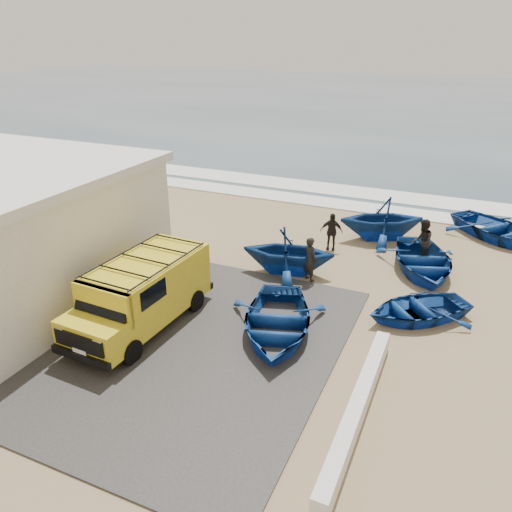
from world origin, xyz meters
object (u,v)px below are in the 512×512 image
(boat_near_left, at_px, (276,322))
(fisherman_back, at_px, (331,231))
(boat_near_right, at_px, (417,309))
(boat_far_left, at_px, (382,218))
(fisherman_middle, at_px, (422,242))
(boat_mid_left, at_px, (288,251))
(boat_far_right, at_px, (499,229))
(fisherman_front, at_px, (310,259))
(parapet, at_px, (358,408))
(van, at_px, (142,292))
(boat_mid_right, at_px, (422,261))

(boat_near_left, height_order, fisherman_back, fisherman_back)
(boat_near_right, relative_size, fisherman_back, 2.16)
(boat_far_left, relative_size, fisherman_middle, 2.01)
(boat_near_left, bearing_deg, fisherman_back, 75.12)
(boat_mid_left, bearing_deg, fisherman_middle, -68.15)
(boat_near_left, relative_size, boat_mid_left, 1.25)
(boat_mid_left, distance_m, boat_far_right, 9.80)
(boat_near_left, bearing_deg, boat_far_right, 43.54)
(boat_near_right, xyz_separation_m, fisherman_front, (-3.89, 1.17, 0.47))
(fisherman_middle, distance_m, fisherman_back, 3.53)
(boat_near_left, xyz_separation_m, boat_near_right, (3.67, 2.60, -0.09))
(boat_far_right, bearing_deg, fisherman_front, 178.35)
(boat_near_left, relative_size, fisherman_back, 2.70)
(parapet, relative_size, boat_far_left, 1.70)
(boat_far_left, bearing_deg, van, -54.21)
(boat_mid_left, bearing_deg, van, 140.28)
(boat_near_left, xyz_separation_m, boat_mid_left, (-1.13, 3.99, 0.45))
(fisherman_front, distance_m, fisherman_middle, 4.64)
(boat_mid_right, bearing_deg, fisherman_front, -165.18)
(van, height_order, boat_far_left, van)
(boat_near_right, height_order, fisherman_middle, fisherman_middle)
(van, height_order, boat_mid_right, van)
(boat_mid_right, bearing_deg, boat_far_right, 42.32)
(parapet, height_order, fisherman_back, fisherman_back)
(van, bearing_deg, boat_mid_left, 64.98)
(fisherman_front, bearing_deg, boat_mid_left, 19.14)
(parapet, distance_m, boat_mid_right, 8.63)
(van, xyz_separation_m, boat_near_right, (7.50, 3.72, -0.79))
(fisherman_middle, bearing_deg, boat_mid_left, -60.34)
(boat_mid_left, bearing_deg, boat_mid_right, -76.32)
(boat_mid_right, bearing_deg, parapet, -110.93)
(van, height_order, fisherman_middle, van)
(fisherman_front, relative_size, fisherman_middle, 0.93)
(boat_near_left, bearing_deg, fisherman_front, 75.90)
(parapet, height_order, fisherman_middle, fisherman_middle)
(parapet, relative_size, fisherman_back, 3.88)
(boat_far_left, xyz_separation_m, boat_far_right, (4.62, 2.03, -0.48))
(boat_far_right, bearing_deg, boat_far_left, 153.58)
(boat_far_left, xyz_separation_m, fisherman_back, (-1.64, -1.95, -0.16))
(boat_near_left, xyz_separation_m, boat_far_right, (5.95, 10.76, 0.02))
(van, height_order, fisherman_back, van)
(boat_mid_right, distance_m, fisherman_front, 4.32)
(parapet, bearing_deg, van, 168.76)
(boat_mid_right, xyz_separation_m, boat_far_left, (-2.04, 2.59, 0.50))
(parapet, xyz_separation_m, boat_near_left, (-3.01, 2.48, 0.16))
(boat_near_left, bearing_deg, fisherman_middle, 47.46)
(parapet, xyz_separation_m, boat_mid_right, (0.36, 8.62, 0.16))
(boat_mid_right, relative_size, fisherman_middle, 2.40)
(boat_near_left, distance_m, fisherman_back, 6.79)
(boat_near_right, xyz_separation_m, boat_far_right, (2.28, 8.15, 0.11))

